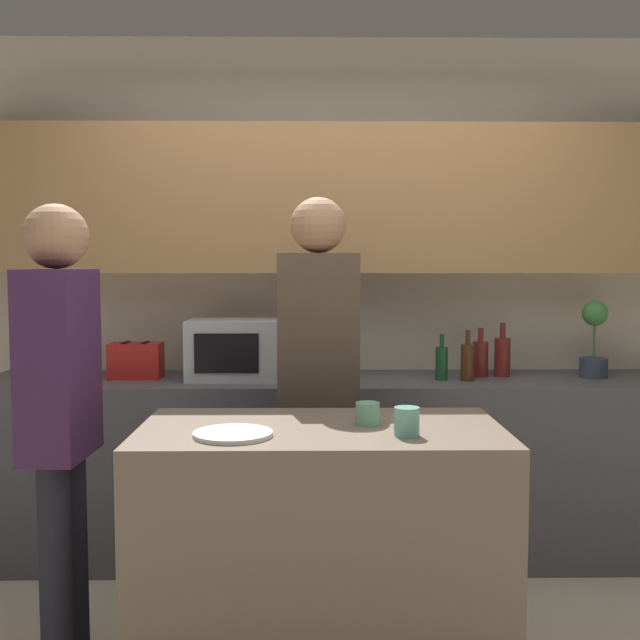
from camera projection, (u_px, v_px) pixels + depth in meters
name	position (u px, v px, depth m)	size (l,w,h in m)	color
back_wall	(336.00, 256.00, 4.02)	(6.40, 0.40, 2.70)	beige
back_counter	(338.00, 467.00, 3.83)	(3.60, 0.62, 0.92)	#4C4C51
kitchen_island	(321.00, 559.00, 2.61)	(1.25, 0.67, 0.94)	brown
microwave	(240.00, 349.00, 3.81)	(0.52, 0.39, 0.30)	#B7BABC
toaster	(136.00, 360.00, 3.81)	(0.26, 0.16, 0.18)	#B21E19
potted_plant	(594.00, 339.00, 3.83)	(0.14, 0.14, 0.40)	#333D4C
bottle_0	(442.00, 362.00, 3.74)	(0.06, 0.06, 0.23)	#194723
bottle_1	(468.00, 361.00, 3.72)	(0.07, 0.07, 0.25)	#472814
bottle_2	(480.00, 358.00, 3.86)	(0.08, 0.08, 0.25)	maroon
bottle_3	(502.00, 356.00, 3.86)	(0.08, 0.08, 0.28)	maroon
plate_on_island	(233.00, 434.00, 2.43)	(0.26, 0.26, 0.01)	white
cup_0	(368.00, 414.00, 2.60)	(0.08, 0.08, 0.08)	#67A27D
cup_1	(407.00, 422.00, 2.44)	(0.08, 0.08, 0.09)	#66AC9D
person_left	(60.00, 402.00, 2.60)	(0.22, 0.35, 1.70)	black
person_center	(318.00, 365.00, 3.16)	(0.34, 0.23, 1.77)	black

